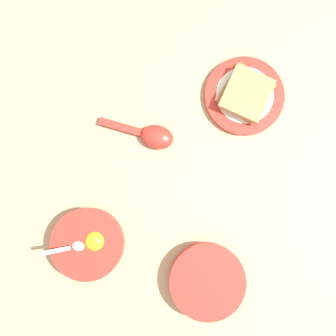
# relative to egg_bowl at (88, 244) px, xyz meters

# --- Properties ---
(ground_plane) EXTENTS (3.00, 3.00, 0.00)m
(ground_plane) POSITION_rel_egg_bowl_xyz_m (0.22, 0.20, -0.02)
(ground_plane) COLOR tan
(egg_bowl) EXTENTS (0.15, 0.15, 0.07)m
(egg_bowl) POSITION_rel_egg_bowl_xyz_m (0.00, 0.00, 0.00)
(egg_bowl) COLOR red
(egg_bowl) RESTS_ON ground_plane
(toast_plate) EXTENTS (0.17, 0.17, 0.02)m
(toast_plate) POSITION_rel_egg_bowl_xyz_m (0.28, 0.36, -0.01)
(toast_plate) COLOR red
(toast_plate) RESTS_ON ground_plane
(toast_sandwich) EXTENTS (0.13, 0.13, 0.03)m
(toast_sandwich) POSITION_rel_egg_bowl_xyz_m (0.28, 0.36, 0.01)
(toast_sandwich) COLOR #9E7042
(toast_sandwich) RESTS_ON toast_plate
(soup_spoon) EXTENTS (0.17, 0.06, 0.03)m
(soup_spoon) POSITION_rel_egg_bowl_xyz_m (0.09, 0.24, -0.01)
(soup_spoon) COLOR red
(soup_spoon) RESTS_ON ground_plane
(congee_bowl) EXTENTS (0.16, 0.16, 0.04)m
(congee_bowl) POSITION_rel_egg_bowl_xyz_m (0.25, -0.04, -0.00)
(congee_bowl) COLOR red
(congee_bowl) RESTS_ON ground_plane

